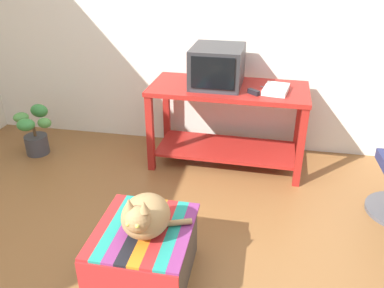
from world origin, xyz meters
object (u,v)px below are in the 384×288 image
at_px(book, 276,89).
at_px(stapler, 254,92).
at_px(tv_monitor, 217,67).
at_px(desk, 228,112).
at_px(ottoman_with_blanket, 145,253).
at_px(cat, 145,216).
at_px(potted_plant, 35,132).
at_px(keyboard, 214,90).

height_order(book, stapler, book).
bearing_deg(stapler, tv_monitor, 99.01).
height_order(desk, stapler, stapler).
relative_size(ottoman_with_blanket, stapler, 5.85).
bearing_deg(ottoman_with_blanket, cat, -53.62).
bearing_deg(desk, book, -6.59).
bearing_deg(ottoman_with_blanket, potted_plant, 138.25).
height_order(tv_monitor, cat, tv_monitor).
bearing_deg(potted_plant, book, 3.05).
relative_size(keyboard, cat, 1.00).
xyz_separation_m(book, stapler, (-0.18, -0.10, -0.00)).
bearing_deg(ottoman_with_blanket, keyboard, 81.40).
xyz_separation_m(desk, tv_monitor, (-0.11, 0.03, 0.41)).
bearing_deg(keyboard, book, 9.73).
distance_m(keyboard, potted_plant, 1.84).
height_order(desk, book, book).
xyz_separation_m(keyboard, cat, (-0.18, -1.46, -0.27)).
bearing_deg(tv_monitor, book, -8.53).
bearing_deg(desk, cat, -99.13).
distance_m(desk, stapler, 0.38).
bearing_deg(desk, stapler, -33.88).
relative_size(tv_monitor, ottoman_with_blanket, 0.80).
xyz_separation_m(cat, stapler, (0.52, 1.44, 0.28)).
relative_size(tv_monitor, book, 1.79).
distance_m(book, cat, 1.72).
xyz_separation_m(keyboard, ottoman_with_blanket, (-0.21, -1.42, -0.59)).
distance_m(ottoman_with_blanket, potted_plant, 2.08).
bearing_deg(book, cat, -105.04).
relative_size(ottoman_with_blanket, potted_plant, 1.37).
relative_size(desk, ottoman_with_blanket, 2.19).
bearing_deg(tv_monitor, stapler, -28.47).
height_order(ottoman_with_blanket, stapler, stapler).
bearing_deg(desk, potted_plant, -173.33).
xyz_separation_m(keyboard, potted_plant, (-1.76, -0.04, -0.54)).
bearing_deg(ottoman_with_blanket, book, 64.06).
bearing_deg(potted_plant, ottoman_with_blanket, -41.75).
height_order(ottoman_with_blanket, cat, cat).
distance_m(desk, tv_monitor, 0.42).
relative_size(desk, book, 4.90).
bearing_deg(book, keyboard, -161.47).
distance_m(tv_monitor, cat, 1.70).
distance_m(tv_monitor, stapler, 0.41).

